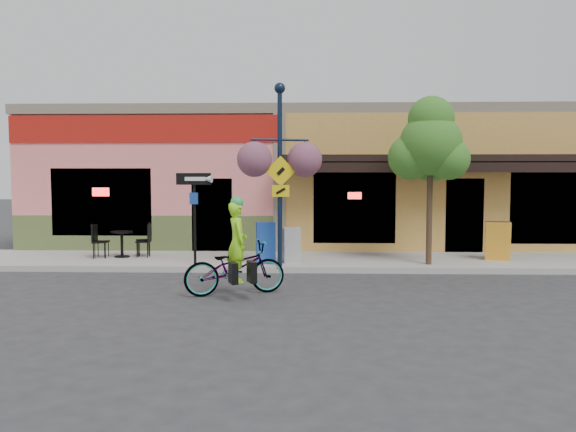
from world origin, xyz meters
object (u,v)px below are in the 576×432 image
object	(u,v)px
building	(312,180)
lamp_post	(280,175)
bicycle	(235,268)
newspaper_box_grey	(292,245)
cyclist_rider	(237,254)
street_tree	(430,180)
one_way_sign	(195,220)
newspaper_box_blue	(266,243)

from	to	relation	value
building	lamp_post	world-z (taller)	lamp_post
bicycle	newspaper_box_grey	world-z (taller)	bicycle
cyclist_rider	street_tree	bearing A→B (deg)	-75.64
building	one_way_sign	bearing A→B (deg)	-113.40
one_way_sign	street_tree	bearing A→B (deg)	10.31
cyclist_rider	lamp_post	size ratio (longest dim) A/B	0.36
building	lamp_post	size ratio (longest dim) A/B	4.06
cyclist_rider	newspaper_box_grey	bearing A→B (deg)	-37.37
building	newspaper_box_grey	world-z (taller)	building
cyclist_rider	street_tree	distance (m)	5.60
lamp_post	one_way_sign	xyz separation A→B (m)	(-2.10, -0.00, -1.09)
bicycle	newspaper_box_grey	bearing A→B (deg)	-38.17
cyclist_rider	one_way_sign	size ratio (longest dim) A/B	0.70
newspaper_box_blue	one_way_sign	bearing A→B (deg)	-172.62
bicycle	building	bearing A→B (deg)	-29.90
one_way_sign	newspaper_box_blue	distance (m)	1.89
building	cyclist_rider	world-z (taller)	building
bicycle	one_way_sign	bearing A→B (deg)	6.43
street_tree	bicycle	bearing A→B (deg)	-145.81
bicycle	one_way_sign	distance (m)	3.06
newspaper_box_grey	street_tree	world-z (taller)	street_tree
cyclist_rider	building	bearing A→B (deg)	-29.61
one_way_sign	newspaper_box_grey	xyz separation A→B (m)	(2.38, 0.57, -0.70)
building	cyclist_rider	size ratio (longest dim) A/B	11.31
one_way_sign	newspaper_box_grey	bearing A→B (deg)	19.74
bicycle	one_way_sign	world-z (taller)	one_way_sign
bicycle	cyclist_rider	xyz separation A→B (m)	(0.05, 0.00, 0.27)
lamp_post	street_tree	size ratio (longest dim) A/B	1.06
bicycle	street_tree	distance (m)	5.72
lamp_post	cyclist_rider	bearing A→B (deg)	-117.38
street_tree	cyclist_rider	bearing A→B (deg)	-145.51
cyclist_rider	street_tree	size ratio (longest dim) A/B	0.38
cyclist_rider	street_tree	world-z (taller)	street_tree
street_tree	building	bearing A→B (deg)	114.00
cyclist_rider	one_way_sign	bearing A→B (deg)	7.28
lamp_post	newspaper_box_blue	bearing A→B (deg)	115.40
bicycle	lamp_post	world-z (taller)	lamp_post
one_way_sign	street_tree	xyz separation A→B (m)	(5.83, 0.41, 0.98)
bicycle	lamp_post	distance (m)	3.33
bicycle	newspaper_box_blue	size ratio (longest dim) A/B	1.94
bicycle	one_way_sign	xyz separation A→B (m)	(-1.33, 2.65, 0.76)
bicycle	cyclist_rider	size ratio (longest dim) A/B	1.26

